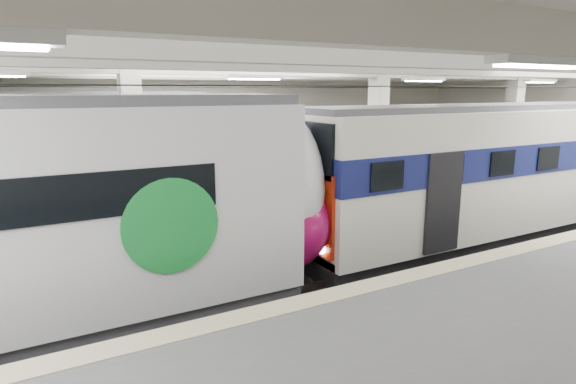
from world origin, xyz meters
TOP-DOWN VIEW (x-y plane):
  - station_hall at (0.00, -1.74)m, footprint 36.00×24.00m
  - modern_emu at (-5.64, -0.00)m, footprint 14.06×2.90m
  - older_rer at (6.64, 0.00)m, footprint 12.60×2.78m

SIDE VIEW (x-z plane):
  - older_rer at x=6.64m, z-range 0.10..4.30m
  - modern_emu at x=-5.64m, z-range -0.04..4.49m
  - station_hall at x=0.00m, z-range 0.37..6.12m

